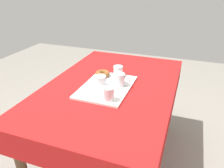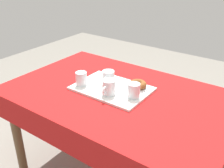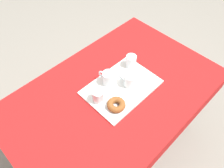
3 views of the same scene
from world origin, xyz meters
name	(u,v)px [view 2 (image 2 of 3)]	position (x,y,z in m)	size (l,w,h in m)	color
dining_table	(118,105)	(0.00, 0.00, 0.66)	(1.43, 0.93, 0.75)	red
serving_tray	(112,88)	(0.06, -0.01, 0.76)	(0.48, 0.34, 0.01)	white
tea_mug_left	(109,88)	(0.02, 0.07, 0.81)	(0.08, 0.12, 0.09)	white
tea_mug_right	(108,78)	(0.11, -0.04, 0.81)	(0.08, 0.12, 0.09)	white
water_glass_near	(134,91)	(-0.12, 0.01, 0.80)	(0.07, 0.07, 0.09)	white
water_glass_far	(81,79)	(0.24, 0.07, 0.80)	(0.07, 0.07, 0.09)	white
donut_plate_left	(137,88)	(-0.08, -0.10, 0.77)	(0.13, 0.13, 0.01)	silver
sugar_donut_left	(138,84)	(-0.08, -0.10, 0.79)	(0.11, 0.11, 0.04)	brown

